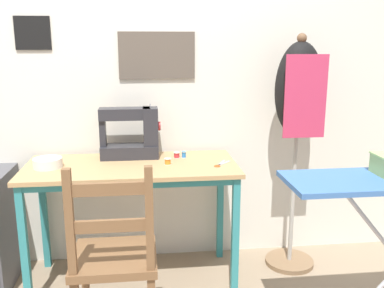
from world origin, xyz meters
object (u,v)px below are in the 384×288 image
object	(u,v)px
scissors	(220,165)
thread_spool_near_machine	(168,161)
sewing_machine	(133,134)
fabric_bowl	(48,163)
dress_form	(298,105)
thread_spool_mid_table	(177,155)
wooden_chair	(114,260)
thread_spool_far_edge	(184,155)

from	to	relation	value
scissors	thread_spool_near_machine	xyz separation A→B (m)	(-0.30, 0.04, 0.02)
sewing_machine	fabric_bowl	distance (m)	0.53
sewing_machine	scissors	xyz separation A→B (m)	(0.51, -0.23, -0.14)
scissors	thread_spool_near_machine	bearing A→B (deg)	171.67
dress_form	sewing_machine	bearing A→B (deg)	175.88
thread_spool_mid_table	wooden_chair	world-z (taller)	wooden_chair
sewing_machine	thread_spool_mid_table	size ratio (longest dim) A/B	8.72
fabric_bowl	thread_spool_near_machine	distance (m)	0.69
thread_spool_far_edge	thread_spool_mid_table	bearing A→B (deg)	179.00
scissors	thread_spool_far_edge	size ratio (longest dim) A/B	3.44
thread_spool_near_machine	thread_spool_mid_table	world-z (taller)	thread_spool_near_machine
fabric_bowl	wooden_chair	world-z (taller)	wooden_chair
thread_spool_far_edge	dress_form	distance (m)	0.77
scissors	thread_spool_far_edge	xyz separation A→B (m)	(-0.20, 0.19, 0.02)
thread_spool_mid_table	dress_form	world-z (taller)	dress_form
thread_spool_near_machine	wooden_chair	distance (m)	0.70
fabric_bowl	thread_spool_mid_table	bearing A→B (deg)	9.43
sewing_machine	scissors	size ratio (longest dim) A/B	2.66
scissors	dress_form	world-z (taller)	dress_form
scissors	thread_spool_mid_table	distance (m)	0.31
wooden_chair	thread_spool_mid_table	bearing A→B (deg)	62.67
thread_spool_far_edge	wooden_chair	distance (m)	0.86
fabric_bowl	wooden_chair	xyz separation A→B (m)	(0.40, -0.56, -0.34)
sewing_machine	fabric_bowl	bearing A→B (deg)	-160.80
thread_spool_far_edge	thread_spool_near_machine	bearing A→B (deg)	-127.35
thread_spool_near_machine	thread_spool_mid_table	distance (m)	0.16
fabric_bowl	thread_spool_far_edge	xyz separation A→B (m)	(0.80, 0.12, -0.01)
fabric_bowl	thread_spool_mid_table	xyz separation A→B (m)	(0.75, 0.13, -0.01)
scissors	wooden_chair	bearing A→B (deg)	-139.98
sewing_machine	scissors	world-z (taller)	sewing_machine
sewing_machine	dress_form	size ratio (longest dim) A/B	0.25
fabric_bowl	dress_form	xyz separation A→B (m)	(1.51, 0.10, 0.30)
scissors	dress_form	bearing A→B (deg)	17.09
thread_spool_far_edge	dress_form	xyz separation A→B (m)	(0.71, -0.03, 0.31)
scissors	sewing_machine	bearing A→B (deg)	155.35
sewing_machine	wooden_chair	bearing A→B (deg)	-96.94
fabric_bowl	scissors	distance (m)	0.99
wooden_chair	dress_form	distance (m)	1.44
thread_spool_far_edge	dress_form	size ratio (longest dim) A/B	0.03
sewing_machine	fabric_bowl	size ratio (longest dim) A/B	2.26
thread_spool_near_machine	thread_spool_mid_table	xyz separation A→B (m)	(0.06, 0.14, -0.00)
thread_spool_mid_table	thread_spool_far_edge	distance (m)	0.04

